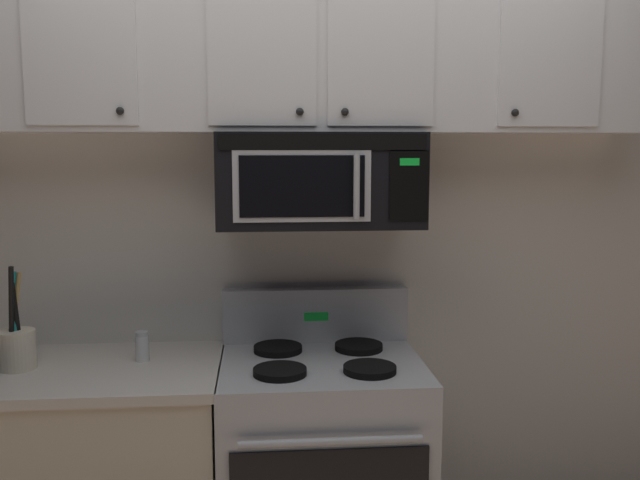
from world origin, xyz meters
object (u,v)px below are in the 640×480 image
stove_range (321,470)px  salt_shaker (142,346)px  over_range_microwave (319,179)px  utensil_crock_cream (17,345)px

stove_range → salt_shaker: size_ratio=9.87×
stove_range → salt_shaker: (-0.67, 0.06, 0.49)m
over_range_microwave → salt_shaker: size_ratio=6.69×
utensil_crock_cream → salt_shaker: size_ratio=3.37×
over_range_microwave → salt_shaker: 0.91m
utensil_crock_cream → stove_range: bearing=-0.2°
stove_range → utensil_crock_cream: size_ratio=2.93×
utensil_crock_cream → over_range_microwave: bearing=5.8°
stove_range → over_range_microwave: over_range_microwave is taller
stove_range → salt_shaker: bearing=174.8°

